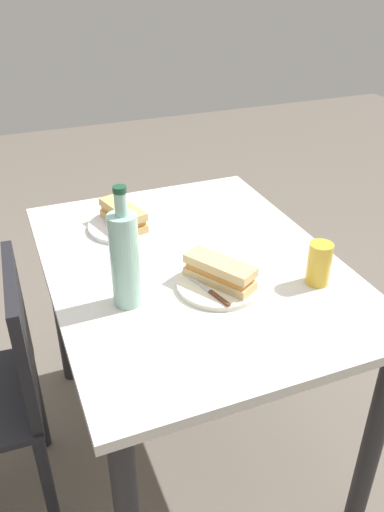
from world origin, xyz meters
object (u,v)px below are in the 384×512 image
Objects in this scene: knife_near at (110,229)px; dining_table at (192,295)px; plate_far at (219,284)px; plate_near at (124,226)px; baguette_sandwich_far at (220,272)px; beer_glass at (319,264)px; baguette_sandwich_near at (123,215)px; knife_far at (210,292)px; water_bottle at (125,258)px.

dining_table is at bearing -144.57° from knife_near.
plate_far is at bearing -153.28° from knife_near.
plate_near reaches higher than dining_table.
baguette_sandwich_far is 0.28m from beer_glass.
baguette_sandwich_far is 1.71× the size of beer_glass.
plate_near is 0.46m from plate_far.
dining_table is at bearing -155.08° from plate_near.
baguette_sandwich_near is 1.00× the size of baguette_sandwich_far.
dining_table is 0.24m from knife_far.
dining_table is 0.23m from baguette_sandwich_far.
beer_glass is at bearing -141.07° from plate_near.
baguette_sandwich_near is 0.46m from plate_far.
plate_near is at bearing -13.90° from water_bottle.
plate_near is 1.13× the size of baguette_sandwich_far.
beer_glass reaches higher than plate_far.
baguette_sandwich_near and baguette_sandwich_far have the same top height.
water_bottle is at bearing 118.79° from dining_table.
plate_far is 1.93× the size of beer_glass.
baguette_sandwich_far is (-0.43, -0.15, 0.04)m from plate_near.
water_bottle is at bearing 85.22° from plate_far.
baguette_sandwich_far reaches higher than dining_table.
beer_glass is (-0.23, -0.29, 0.18)m from dining_table.
plate_near is 0.06m from knife_near.
knife_far reaches higher than plate_near.
knife_near reaches higher than dining_table.
water_bottle reaches higher than baguette_sandwich_near.
plate_far is (-0.43, -0.15, -0.04)m from baguette_sandwich_near.
plate_near is 0.67m from beer_glass.
plate_far is at bearing 165.96° from baguette_sandwich_far.
knife_near is at bearing 26.72° from plate_far.
water_bottle reaches higher than plate_near.
beer_glass is (-0.04, -0.31, 0.04)m from knife_far.
water_bottle is (0.02, 0.26, 0.09)m from baguette_sandwich_far.
baguette_sandwich_near is 0.49m from knife_far.
baguette_sandwich_near is at bearing 24.92° from dining_table.
plate_near is 1.00× the size of plate_far.
plate_near is 0.49m from knife_far.
beer_glass is at bearing -129.19° from dining_table.
baguette_sandwich_near is 0.07m from knife_near.
baguette_sandwich_far is (-0.41, -0.21, 0.03)m from knife_near.
knife_near is 0.54× the size of water_bottle.
plate_far is at bearing -48.97° from knife_far.
baguette_sandwich_far is 0.63× the size of water_bottle.
beer_glass reaches higher than knife_near.
plate_far is at bearing -160.50° from baguette_sandwich_near.
baguette_sandwich_far is at bearing -14.04° from plate_far.
plate_near and plate_far have the same top height.
dining_table is 6.29× the size of knife_far.
knife_near is 0.48m from knife_far.
plate_far is (-0.43, -0.15, 0.00)m from plate_near.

